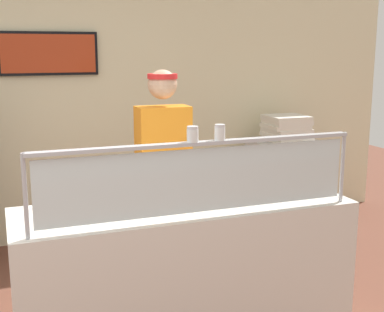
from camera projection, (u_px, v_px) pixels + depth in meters
name	position (u px, v px, depth m)	size (l,w,h in m)	color
ground_plane	(157.00, 299.00, 4.03)	(12.00, 12.00, 0.00)	brown
shop_rear_unit	(107.00, 104.00, 5.26)	(6.50, 0.13, 2.70)	beige
serving_counter	(186.00, 276.00, 3.32)	(2.10, 0.67, 0.95)	silver
sneeze_guard	(202.00, 170.00, 2.92)	(1.93, 0.06, 0.45)	#B2B5BC
pizza_tray	(204.00, 196.00, 3.37)	(0.47, 0.47, 0.04)	#9EA0A8
pizza_server	(201.00, 194.00, 3.34)	(0.07, 0.28, 0.01)	#ADAFB7
parmesan_shaker	(193.00, 135.00, 2.86)	(0.07, 0.07, 0.09)	white
pepper_flake_shaker	(220.00, 133.00, 2.92)	(0.06, 0.06, 0.09)	white
worker_figure	(165.00, 173.00, 3.81)	(0.41, 0.50, 1.76)	#23232D
prep_shelf	(285.00, 184.00, 5.61)	(0.70, 0.55, 0.95)	#B7BABF
pizza_box_stack	(287.00, 128.00, 5.48)	(0.44, 0.43, 0.27)	silver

